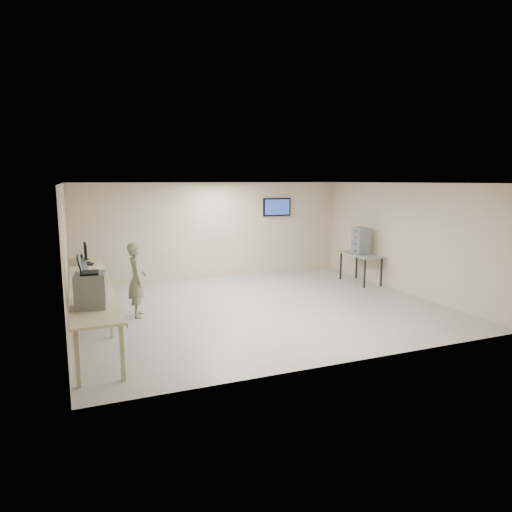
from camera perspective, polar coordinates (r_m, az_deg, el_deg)
name	(u,v)px	position (r m, az deg, el deg)	size (l,w,h in m)	color
room	(260,245)	(10.25, 0.47, 1.33)	(8.01, 7.01, 2.81)	gray
workbench	(91,285)	(9.54, -19.96, -3.42)	(0.76, 6.00, 0.90)	beige
equipment_box	(91,290)	(7.55, -19.98, -4.06)	(0.45, 0.52, 0.54)	slate
laptop_on_box	(85,269)	(7.48, -20.57, -1.52)	(0.33, 0.39, 0.29)	black
laptop_0	(92,294)	(8.15, -19.79, -4.55)	(0.34, 0.37, 0.25)	black
laptop_1	(88,281)	(9.17, -20.25, -2.98)	(0.39, 0.43, 0.30)	black
laptop_2	(89,270)	(10.36, -20.20, -1.63)	(0.39, 0.42, 0.28)	black
laptop_3	(86,262)	(11.40, -20.51, -0.71)	(0.31, 0.35, 0.25)	black
monitor_near	(85,251)	(11.66, -20.55, 0.56)	(0.21, 0.47, 0.46)	black
monitor_far	(85,249)	(12.15, -20.61, 0.78)	(0.19, 0.43, 0.43)	black
soldier	(137,280)	(9.91, -14.63, -2.88)	(0.58, 0.38, 1.59)	gray
side_table	(361,256)	(13.11, 12.97, -0.06)	(0.64, 1.37, 0.82)	gray
storage_bins	(361,241)	(13.03, 12.97, 1.89)	(0.36, 0.40, 0.75)	slate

